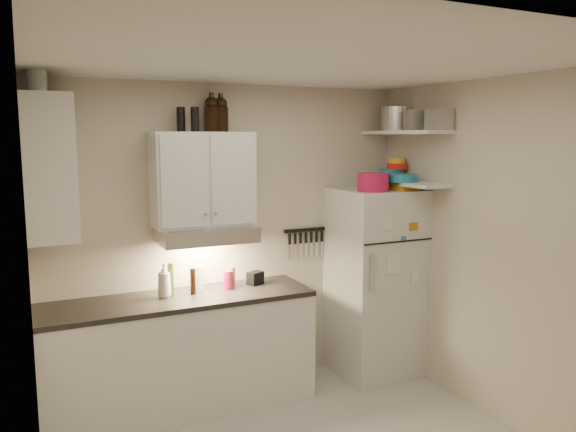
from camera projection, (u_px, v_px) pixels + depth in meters
name	position (u px, v px, depth m)	size (l,w,h in m)	color
ceiling	(315.00, 60.00, 3.31)	(3.20, 3.00, 0.02)	silver
back_wall	(232.00, 238.00, 4.84)	(3.20, 0.02, 2.60)	beige
left_wall	(30.00, 310.00, 2.81)	(0.02, 3.00, 2.60)	beige
right_wall	(505.00, 254.00, 4.17)	(0.02, 3.00, 2.60)	beige
base_cabinet	(181.00, 356.00, 4.45)	(2.10, 0.60, 0.88)	silver
countertop	(179.00, 299.00, 4.38)	(2.10, 0.62, 0.04)	black
upper_cabinet	(203.00, 179.00, 4.48)	(0.80, 0.33, 0.75)	silver
side_cabinet	(49.00, 168.00, 3.86)	(0.33, 0.55, 1.00)	silver
range_hood	(206.00, 234.00, 4.49)	(0.76, 0.46, 0.12)	silver
fridge	(375.00, 282.00, 5.12)	(0.70, 0.68, 1.70)	silver
shelf_hi	(406.00, 132.00, 4.90)	(0.30, 0.95, 0.03)	silver
shelf_lo	(404.00, 183.00, 4.96)	(0.30, 0.95, 0.03)	silver
knife_strip	(305.00, 230.00, 5.11)	(0.42, 0.02, 0.03)	black
dutch_oven	(373.00, 182.00, 4.78)	(0.27, 0.27, 0.16)	#AE1444
book_stack	(401.00, 185.00, 4.90)	(0.20, 0.25, 0.08)	#B67916
spice_jar	(382.00, 184.00, 4.93)	(0.06, 0.06, 0.10)	silver
stock_pot	(397.00, 119.00, 5.12)	(0.30, 0.30, 0.22)	silver
tin_a	(416.00, 120.00, 4.80)	(0.18, 0.16, 0.18)	#AAAAAD
tin_b	(439.00, 120.00, 4.58)	(0.17, 0.17, 0.17)	#AAAAAD
bowl_teal	(391.00, 174.00, 5.17)	(0.23, 0.23, 0.09)	teal
bowl_orange	(397.00, 166.00, 5.13)	(0.19, 0.19, 0.06)	red
bowl_yellow	(397.00, 161.00, 5.12)	(0.14, 0.14, 0.05)	yellow
plates	(402.00, 178.00, 4.86)	(0.27, 0.27, 0.07)	teal
growler_a	(212.00, 114.00, 4.51)	(0.12, 0.12, 0.29)	black
growler_b	(221.00, 114.00, 4.55)	(0.12, 0.12, 0.29)	black
thermos_a	(195.00, 119.00, 4.34)	(0.07, 0.07, 0.19)	black
thermos_b	(181.00, 119.00, 4.38)	(0.07, 0.07, 0.19)	black
side_jar	(37.00, 80.00, 3.74)	(0.13, 0.13, 0.17)	silver
soap_bottle	(164.00, 279.00, 4.35)	(0.12, 0.12, 0.30)	silver
pepper_mill	(232.00, 276.00, 4.68)	(0.05, 0.05, 0.17)	brown
oil_bottle	(171.00, 279.00, 4.41)	(0.05, 0.05, 0.26)	#476719
vinegar_bottle	(193.00, 281.00, 4.44)	(0.04, 0.04, 0.21)	black
clear_bottle	(200.00, 278.00, 4.58)	(0.07, 0.07, 0.20)	silver
red_jar	(228.00, 280.00, 4.60)	(0.08, 0.08, 0.15)	#AE1444
caddy	(255.00, 278.00, 4.75)	(0.13, 0.09, 0.11)	black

